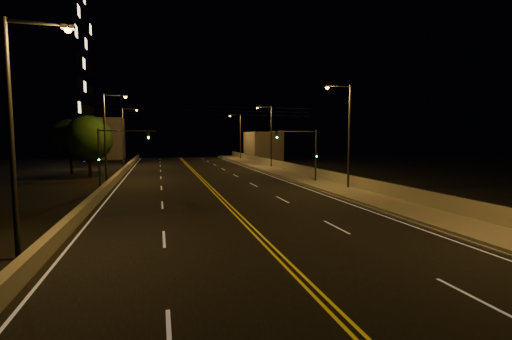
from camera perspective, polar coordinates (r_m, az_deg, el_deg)
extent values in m
cube|color=black|center=(28.13, -5.00, -4.79)|extent=(18.00, 120.00, 0.02)
cube|color=gray|center=(31.73, 14.64, -3.54)|extent=(3.60, 120.00, 0.30)
cube|color=gray|center=(30.88, 11.60, -3.86)|extent=(0.14, 120.00, 0.15)
cube|color=#9C9782|center=(32.48, 17.21, -2.25)|extent=(0.30, 120.00, 1.00)
cube|color=#9C9782|center=(28.06, -23.91, -4.48)|extent=(0.45, 120.00, 0.76)
cube|color=gray|center=(78.03, 1.04, 3.75)|extent=(6.00, 10.00, 5.79)
cube|color=gray|center=(86.13, -22.34, 4.49)|extent=(8.00, 8.00, 8.77)
cylinder|color=black|center=(32.41, 17.24, -1.32)|extent=(0.06, 120.00, 0.06)
cube|color=silver|center=(28.03, -22.67, -5.19)|extent=(0.12, 116.00, 0.00)
cube|color=silver|center=(30.74, 11.05, -3.99)|extent=(0.12, 116.00, 0.00)
cube|color=gold|center=(28.11, -5.30, -4.78)|extent=(0.12, 116.00, 0.00)
cube|color=gold|center=(28.16, -4.69, -4.76)|extent=(0.12, 116.00, 0.00)
cube|color=silver|center=(10.07, -13.21, -23.83)|extent=(0.12, 3.00, 0.00)
cube|color=silver|center=(18.47, -13.97, -10.22)|extent=(0.12, 3.00, 0.00)
cube|color=silver|center=(27.25, -14.22, -5.23)|extent=(0.12, 3.00, 0.00)
cube|color=silver|center=(36.15, -14.35, -2.69)|extent=(0.12, 3.00, 0.00)
cube|color=silver|center=(45.08, -14.43, -1.15)|extent=(0.12, 3.00, 0.00)
cube|color=silver|center=(54.04, -14.48, -0.12)|extent=(0.12, 3.00, 0.00)
cube|color=silver|center=(63.00, -14.52, 0.62)|extent=(0.12, 3.00, 0.00)
cube|color=silver|center=(71.98, -14.54, 1.17)|extent=(0.12, 3.00, 0.00)
cube|color=silver|center=(80.96, -14.57, 1.60)|extent=(0.12, 3.00, 0.00)
cube|color=silver|center=(13.60, 30.42, -16.50)|extent=(0.12, 3.00, 0.00)
cube|color=silver|center=(20.60, 12.24, -8.57)|extent=(0.12, 3.00, 0.00)
cube|color=silver|center=(28.74, 4.08, -4.55)|extent=(0.12, 3.00, 0.00)
cube|color=silver|center=(37.28, -0.37, -2.29)|extent=(0.12, 3.00, 0.00)
cube|color=silver|center=(46.00, -3.15, -0.87)|extent=(0.12, 3.00, 0.00)
cube|color=silver|center=(54.80, -5.03, 0.10)|extent=(0.12, 3.00, 0.00)
cube|color=silver|center=(63.66, -6.39, 0.80)|extent=(0.12, 3.00, 0.00)
cube|color=silver|center=(72.56, -7.42, 1.33)|extent=(0.12, 3.00, 0.00)
cube|color=silver|center=(81.48, -8.22, 1.74)|extent=(0.12, 3.00, 0.00)
cylinder|color=#2D2D33|center=(34.15, 14.13, 4.74)|extent=(0.20, 0.20, 9.40)
cylinder|color=#2D2D33|center=(33.91, 12.64, 12.48)|extent=(2.20, 0.12, 0.12)
cube|color=#2D2D33|center=(33.42, 10.92, 12.50)|extent=(0.50, 0.25, 0.14)
sphere|color=#FF9E2D|center=(33.41, 10.92, 12.33)|extent=(0.28, 0.28, 0.28)
cylinder|color=#2D2D33|center=(56.08, 2.37, 5.02)|extent=(0.20, 0.20, 9.40)
cylinder|color=#2D2D33|center=(55.94, 1.29, 9.69)|extent=(2.20, 0.12, 0.12)
cube|color=#2D2D33|center=(55.64, 0.19, 9.64)|extent=(0.50, 0.25, 0.14)
sphere|color=#FF9E2D|center=(55.63, 0.19, 9.54)|extent=(0.28, 0.28, 0.28)
cylinder|color=#2D2D33|center=(77.19, -2.40, 5.07)|extent=(0.20, 0.20, 9.40)
cylinder|color=#2D2D33|center=(77.09, -3.22, 8.45)|extent=(2.20, 0.12, 0.12)
cube|color=#2D2D33|center=(76.87, -4.03, 8.40)|extent=(0.50, 0.25, 0.14)
sphere|color=#FF9E2D|center=(76.87, -4.03, 8.33)|extent=(0.28, 0.28, 0.28)
cylinder|color=#2D2D33|center=(17.34, -33.49, 3.73)|extent=(0.20, 0.20, 9.40)
cylinder|color=#2D2D33|center=(17.57, -30.68, 18.87)|extent=(2.20, 0.12, 0.12)
cube|color=#2D2D33|center=(17.30, -26.97, 19.02)|extent=(0.50, 0.25, 0.14)
sphere|color=#FF9E2D|center=(17.28, -26.95, 18.70)|extent=(0.28, 0.28, 0.28)
cylinder|color=#2D2D33|center=(42.93, -22.21, 4.58)|extent=(0.20, 0.20, 9.40)
cylinder|color=#2D2D33|center=(43.02, -20.94, 10.69)|extent=(2.20, 0.12, 0.12)
cube|color=#2D2D33|center=(42.91, -19.45, 10.66)|extent=(0.50, 0.25, 0.14)
sphere|color=#FF9E2D|center=(42.90, -19.45, 10.53)|extent=(0.28, 0.28, 0.28)
cylinder|color=#2D2D33|center=(63.61, -19.77, 4.74)|extent=(0.20, 0.20, 9.40)
cylinder|color=#2D2D33|center=(63.67, -18.90, 8.87)|extent=(2.20, 0.12, 0.12)
cube|color=#2D2D33|center=(63.60, -17.90, 8.83)|extent=(0.50, 0.25, 0.14)
sphere|color=#FF9E2D|center=(63.59, -17.90, 8.74)|extent=(0.28, 0.28, 0.28)
cylinder|color=#2D2D33|center=(38.70, 9.18, 2.04)|extent=(0.18, 0.18, 5.57)
cylinder|color=#2D2D33|center=(37.70, 5.74, 5.93)|extent=(5.00, 0.10, 0.10)
cube|color=black|center=(37.12, 3.19, 5.42)|extent=(0.28, 0.18, 0.80)
sphere|color=#19FF4C|center=(37.02, 3.24, 5.03)|extent=(0.14, 0.14, 0.14)
cube|color=black|center=(38.55, 9.27, 2.34)|extent=(0.22, 0.14, 0.55)
cylinder|color=#2D2D33|center=(35.77, -22.97, 1.43)|extent=(0.18, 0.18, 5.57)
cylinder|color=#2D2D33|center=(35.44, -19.09, 5.71)|extent=(5.00, 0.10, 0.10)
cube|color=black|center=(35.35, -16.24, 5.23)|extent=(0.28, 0.18, 0.80)
sphere|color=#19FF4C|center=(35.24, -16.23, 4.82)|extent=(0.14, 0.14, 0.14)
cube|color=black|center=(35.61, -23.01, 1.76)|extent=(0.22, 0.14, 0.55)
cylinder|color=black|center=(37.17, -7.58, 8.43)|extent=(22.00, 0.03, 0.03)
cylinder|color=black|center=(37.19, -7.59, 9.04)|extent=(22.00, 0.03, 0.03)
cylinder|color=black|center=(37.22, -7.59, 9.66)|extent=(22.00, 0.03, 0.03)
cylinder|color=black|center=(47.84, -24.16, 0.43)|extent=(0.36, 0.36, 2.56)
sphere|color=black|center=(47.70, -24.31, 4.43)|extent=(5.40, 5.40, 5.40)
cylinder|color=black|center=(53.96, -26.51, 0.78)|extent=(0.36, 0.36, 2.47)
sphere|color=black|center=(53.84, -26.65, 4.20)|extent=(5.21, 5.21, 5.21)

